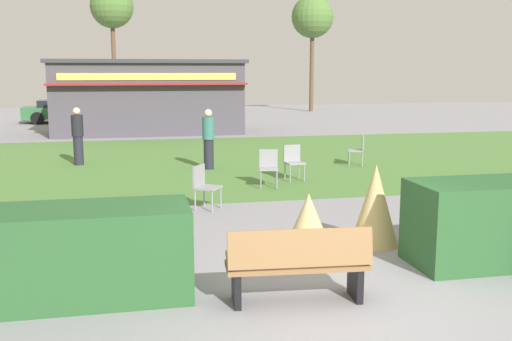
# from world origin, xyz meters

# --- Properties ---
(ground_plane) EXTENTS (80.00, 80.00, 0.00)m
(ground_plane) POSITION_xyz_m (0.00, 0.00, 0.00)
(ground_plane) COLOR gray
(lawn_patch) EXTENTS (36.00, 12.00, 0.01)m
(lawn_patch) POSITION_xyz_m (0.00, 11.61, 0.00)
(lawn_patch) COLOR #4C7A38
(lawn_patch) RESTS_ON ground_plane
(park_bench) EXTENTS (1.74, 0.66, 0.95)m
(park_bench) POSITION_xyz_m (-0.49, 0.16, 0.48)
(park_bench) COLOR olive
(park_bench) RESTS_ON ground_plane
(hedge_left) EXTENTS (2.53, 1.10, 1.13)m
(hedge_left) POSITION_xyz_m (-2.97, 0.86, 0.57)
(hedge_left) COLOR #28562B
(hedge_left) RESTS_ON ground_plane
(hedge_right) EXTENTS (2.24, 1.10, 1.20)m
(hedge_right) POSITION_xyz_m (2.61, 1.03, 0.60)
(hedge_right) COLOR #28562B
(hedge_right) RESTS_ON ground_plane
(ornamental_grass_behind_left) EXTENTS (0.77, 0.77, 0.91)m
(ornamental_grass_behind_left) POSITION_xyz_m (0.23, 2.09, 0.46)
(ornamental_grass_behind_left) COLOR tan
(ornamental_grass_behind_left) RESTS_ON ground_plane
(ornamental_grass_behind_right) EXTENTS (0.76, 0.76, 1.30)m
(ornamental_grass_behind_right) POSITION_xyz_m (1.37, 2.21, 0.65)
(ornamental_grass_behind_right) COLOR tan
(ornamental_grass_behind_right) RESTS_ON ground_plane
(food_kiosk) EXTENTS (8.35, 4.47, 3.21)m
(food_kiosk) POSITION_xyz_m (-1.60, 20.54, 1.62)
(food_kiosk) COLOR #47424C
(food_kiosk) RESTS_ON ground_plane
(cafe_chair_west) EXTENTS (0.61, 0.61, 0.89)m
(cafe_chair_west) POSITION_xyz_m (-0.99, 5.22, 0.53)
(cafe_chair_west) COLOR gray
(cafe_chair_west) RESTS_ON ground_plane
(cafe_chair_east) EXTENTS (0.56, 0.56, 0.89)m
(cafe_chair_east) POSITION_xyz_m (4.10, 9.72, 0.53)
(cafe_chair_east) COLOR gray
(cafe_chair_east) RESTS_ON ground_plane
(cafe_chair_center) EXTENTS (0.52, 0.52, 0.89)m
(cafe_chair_center) POSITION_xyz_m (0.81, 7.21, 0.53)
(cafe_chair_center) COLOR gray
(cafe_chair_center) RESTS_ON ground_plane
(cafe_chair_north) EXTENTS (0.48, 0.48, 0.89)m
(cafe_chair_north) POSITION_xyz_m (1.62, 7.93, 0.53)
(cafe_chair_north) COLOR gray
(cafe_chair_north) RESTS_ON ground_plane
(person_strolling) EXTENTS (0.34, 0.34, 1.69)m
(person_strolling) POSITION_xyz_m (-0.26, 10.03, 0.86)
(person_strolling) COLOR #23232D
(person_strolling) RESTS_ON ground_plane
(person_standing) EXTENTS (0.34, 0.34, 1.69)m
(person_standing) POSITION_xyz_m (-3.92, 11.58, 0.86)
(person_standing) COLOR #23232D
(person_standing) RESTS_ON ground_plane
(parked_car_west_slot) EXTENTS (4.28, 2.21, 1.20)m
(parked_car_west_slot) POSITION_xyz_m (-5.88, 26.62, 0.64)
(parked_car_west_slot) COLOR #2D6638
(parked_car_west_slot) RESTS_ON ground_plane
(tree_left_bg) EXTENTS (2.80, 2.80, 7.67)m
(tree_left_bg) POSITION_xyz_m (9.68, 32.32, 6.21)
(tree_left_bg) COLOR brown
(tree_left_bg) RESTS_ON ground_plane
(tree_right_bg) EXTENTS (2.80, 2.80, 8.27)m
(tree_right_bg) POSITION_xyz_m (-3.35, 34.40, 6.79)
(tree_right_bg) COLOR brown
(tree_right_bg) RESTS_ON ground_plane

